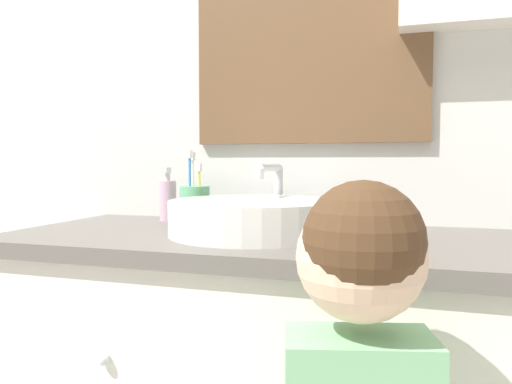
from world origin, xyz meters
The scene contains 4 objects.
wall_back centered at (0.02, 0.62, 1.27)m, with size 3.20×0.18×2.50m.
sink_basin centered at (-0.05, 0.33, 0.83)m, with size 0.39×0.43×0.16m.
toothbrush_holder centered at (-0.28, 0.49, 0.84)m, with size 0.08×0.08×0.20m.
soap_dispenser centered at (-0.37, 0.51, 0.84)m, with size 0.05×0.05×0.15m.
Camera 1 is at (0.29, -0.75, 0.95)m, focal length 35.00 mm.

